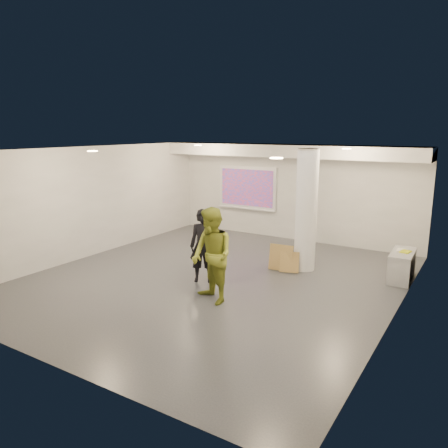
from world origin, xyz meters
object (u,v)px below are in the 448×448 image
Objects in this scene: credenza at (402,266)px; man at (212,256)px; projection_screen at (247,188)px; column at (306,211)px; woman at (203,246)px.

man reaches higher than credenza.
projection_screen is 6.11m from man.
credenza is at bearing -22.42° from projection_screen.
column is 2.60× the size of credenza.
credenza is at bearing 4.56° from woman.
column is at bearing 101.35° from man.
man is at bearing -105.16° from column.
column is at bearing -40.56° from projection_screen.
credenza is 0.68× the size of woman.
column is 1.43× the size of projection_screen.
column reaches higher than credenza.
projection_screen reaches higher than woman.
column is at bearing -170.64° from credenza.
column reaches higher than projection_screen.
woman is 1.26m from man.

